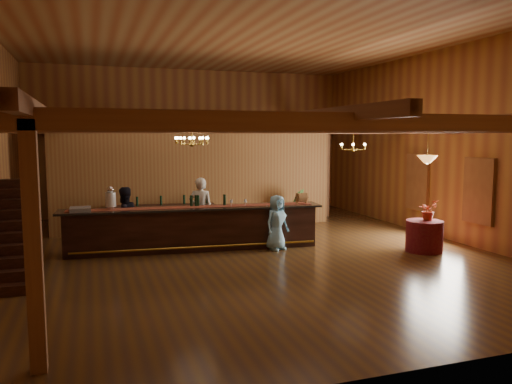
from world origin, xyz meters
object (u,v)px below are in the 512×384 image
object	(u,v)px
round_table	(424,236)
floor_plant	(295,208)
staff_second	(124,218)
beverage_dispenser	(111,198)
chandelier_left	(192,140)
tasting_bar	(194,228)
guest	(277,222)
chandelier_right	(353,146)
backbar_shelf	(161,220)
raffle_drum	(302,198)
pendant_lamp	(427,159)
bartender	(201,210)

from	to	relation	value
round_table	floor_plant	distance (m)	4.63
round_table	staff_second	size ratio (longest dim) A/B	0.57
beverage_dispenser	chandelier_left	distance (m)	2.66
tasting_bar	staff_second	xyz separation A→B (m)	(-1.74, 0.71, 0.25)
beverage_dispenser	guest	size ratio (longest dim) A/B	0.41
chandelier_right	beverage_dispenser	bearing A→B (deg)	178.95
chandelier_right	staff_second	xyz separation A→B (m)	(-6.47, 0.60, -1.87)
tasting_bar	backbar_shelf	distance (m)	2.42
tasting_bar	guest	size ratio (longest dim) A/B	4.71
chandelier_right	floor_plant	distance (m)	3.04
raffle_drum	backbar_shelf	bearing A→B (deg)	142.41
staff_second	raffle_drum	bearing A→B (deg)	139.31
beverage_dispenser	staff_second	xyz separation A→B (m)	(0.35, 0.47, -0.60)
raffle_drum	round_table	xyz separation A→B (m)	(2.70, -1.77, -0.91)
tasting_bar	pendant_lamp	size ratio (longest dim) A/B	7.62
chandelier_right	guest	size ratio (longest dim) A/B	0.55
bartender	floor_plant	bearing A→B (deg)	-137.04
round_table	chandelier_right	world-z (taller)	chandelier_right
floor_plant	backbar_shelf	bearing A→B (deg)	177.35
beverage_dispenser	raffle_drum	world-z (taller)	beverage_dispenser
chandelier_left	chandelier_right	size ratio (longest dim) A/B	1.00
backbar_shelf	round_table	bearing A→B (deg)	-28.42
pendant_lamp	staff_second	bearing A→B (deg)	159.22
chandelier_right	staff_second	distance (m)	6.76
tasting_bar	staff_second	bearing A→B (deg)	162.81
tasting_bar	floor_plant	size ratio (longest dim) A/B	5.34
backbar_shelf	chandelier_right	world-z (taller)	chandelier_right
raffle_drum	tasting_bar	bearing A→B (deg)	173.87
round_table	guest	distance (m)	3.85
backbar_shelf	floor_plant	world-z (taller)	floor_plant
beverage_dispenser	backbar_shelf	distance (m)	2.79
backbar_shelf	staff_second	xyz separation A→B (m)	(-1.20, -1.64, 0.37)
pendant_lamp	bartender	size ratio (longest dim) A/B	0.49
staff_second	round_table	bearing A→B (deg)	130.94
guest	chandelier_right	bearing A→B (deg)	-6.73
tasting_bar	pendant_lamp	xyz separation A→B (m)	(5.63, -2.08, 1.83)
chandelier_right	pendant_lamp	world-z (taller)	same
beverage_dispenser	round_table	distance (m)	8.12
chandelier_left	raffle_drum	bearing A→B (deg)	11.78
beverage_dispenser	staff_second	distance (m)	0.83
bartender	staff_second	world-z (taller)	bartender
chandelier_right	bartender	world-z (taller)	chandelier_right
chandelier_right	guest	bearing A→B (deg)	-163.49
tasting_bar	bartender	distance (m)	0.98
guest	bartender	bearing A→B (deg)	115.00
tasting_bar	pendant_lamp	world-z (taller)	pendant_lamp
chandelier_left	staff_second	distance (m)	3.06
raffle_drum	floor_plant	bearing A→B (deg)	71.03
tasting_bar	round_table	size ratio (longest dim) A/B	7.31
bartender	guest	size ratio (longest dim) A/B	1.27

